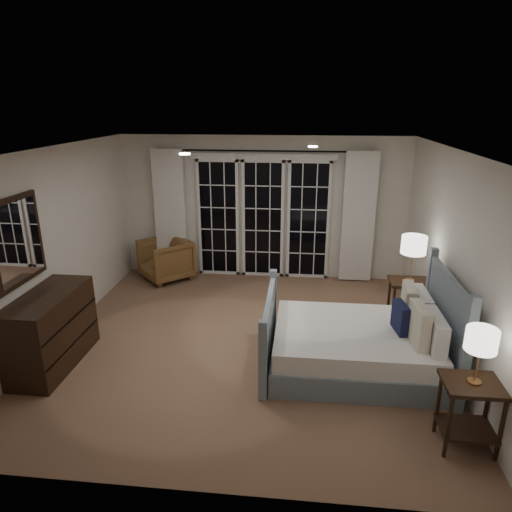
# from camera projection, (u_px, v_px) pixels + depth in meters

# --- Properties ---
(floor) EXTENTS (5.00, 5.00, 0.00)m
(floor) POSITION_uv_depth(u_px,v_px,m) (246.00, 341.00, 6.08)
(floor) COLOR #916B4E
(floor) RESTS_ON ground
(ceiling) EXTENTS (5.00, 5.00, 0.00)m
(ceiling) POSITION_uv_depth(u_px,v_px,m) (244.00, 150.00, 5.28)
(ceiling) COLOR silver
(ceiling) RESTS_ON wall_back
(wall_left) EXTENTS (0.02, 5.00, 2.50)m
(wall_left) POSITION_uv_depth(u_px,v_px,m) (54.00, 246.00, 5.93)
(wall_left) COLOR beige
(wall_left) RESTS_ON floor
(wall_right) EXTENTS (0.02, 5.00, 2.50)m
(wall_right) POSITION_uv_depth(u_px,v_px,m) (453.00, 259.00, 5.43)
(wall_right) COLOR beige
(wall_right) RESTS_ON floor
(wall_back) EXTENTS (5.00, 0.02, 2.50)m
(wall_back) POSITION_uv_depth(u_px,v_px,m) (263.00, 208.00, 8.03)
(wall_back) COLOR beige
(wall_back) RESTS_ON floor
(wall_front) EXTENTS (5.00, 0.02, 2.50)m
(wall_front) POSITION_uv_depth(u_px,v_px,m) (201.00, 359.00, 3.32)
(wall_front) COLOR beige
(wall_front) RESTS_ON floor
(french_doors) EXTENTS (2.50, 0.04, 2.20)m
(french_doors) POSITION_uv_depth(u_px,v_px,m) (263.00, 218.00, 8.05)
(french_doors) COLOR black
(french_doors) RESTS_ON wall_back
(curtain_rod) EXTENTS (3.50, 0.03, 0.03)m
(curtain_rod) POSITION_uv_depth(u_px,v_px,m) (263.00, 151.00, 7.62)
(curtain_rod) COLOR black
(curtain_rod) RESTS_ON wall_back
(curtain_left) EXTENTS (0.55, 0.10, 2.25)m
(curtain_left) POSITION_uv_depth(u_px,v_px,m) (170.00, 213.00, 8.12)
(curtain_left) COLOR silver
(curtain_left) RESTS_ON curtain_rod
(curtain_right) EXTENTS (0.55, 0.10, 2.25)m
(curtain_right) POSITION_uv_depth(u_px,v_px,m) (358.00, 218.00, 7.79)
(curtain_right) COLOR silver
(curtain_right) RESTS_ON curtain_rod
(downlight_a) EXTENTS (0.12, 0.12, 0.01)m
(downlight_a) POSITION_uv_depth(u_px,v_px,m) (313.00, 147.00, 5.77)
(downlight_a) COLOR white
(downlight_a) RESTS_ON ceiling
(downlight_b) EXTENTS (0.12, 0.12, 0.01)m
(downlight_b) POSITION_uv_depth(u_px,v_px,m) (185.00, 154.00, 4.96)
(downlight_b) COLOR white
(downlight_b) RESTS_ON ceiling
(bed) EXTENTS (2.08, 1.48, 1.20)m
(bed) POSITION_uv_depth(u_px,v_px,m) (359.00, 344.00, 5.39)
(bed) COLOR gray
(bed) RESTS_ON floor
(nightstand_left) EXTENTS (0.52, 0.42, 0.68)m
(nightstand_left) POSITION_uv_depth(u_px,v_px,m) (470.00, 404.00, 4.09)
(nightstand_left) COLOR #311C10
(nightstand_left) RESTS_ON floor
(nightstand_right) EXTENTS (0.53, 0.43, 0.69)m
(nightstand_right) POSITION_uv_depth(u_px,v_px,m) (408.00, 296.00, 6.35)
(nightstand_right) COLOR #311C10
(nightstand_right) RESTS_ON floor
(lamp_left) EXTENTS (0.27, 0.27, 0.52)m
(lamp_left) POSITION_uv_depth(u_px,v_px,m) (481.00, 341.00, 3.89)
(lamp_left) COLOR tan
(lamp_left) RESTS_ON nightstand_left
(lamp_right) EXTENTS (0.33, 0.33, 0.64)m
(lamp_right) POSITION_uv_depth(u_px,v_px,m) (414.00, 245.00, 6.11)
(lamp_right) COLOR tan
(lamp_right) RESTS_ON nightstand_right
(armchair) EXTENTS (1.12, 1.11, 0.73)m
(armchair) POSITION_uv_depth(u_px,v_px,m) (166.00, 260.00, 8.11)
(armchair) COLOR brown
(armchair) RESTS_ON floor
(dresser) EXTENTS (0.55, 1.29, 0.91)m
(dresser) POSITION_uv_depth(u_px,v_px,m) (51.00, 330.00, 5.42)
(dresser) COLOR #311C10
(dresser) RESTS_ON floor
(mirror) EXTENTS (0.05, 0.85, 1.00)m
(mirror) POSITION_uv_depth(u_px,v_px,m) (17.00, 241.00, 5.09)
(mirror) COLOR #311C10
(mirror) RESTS_ON wall_left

